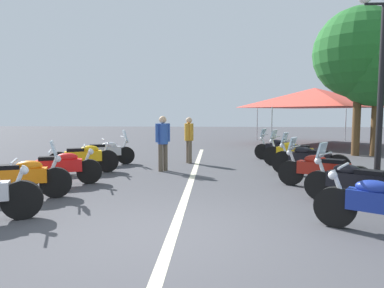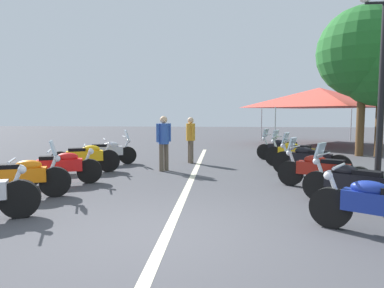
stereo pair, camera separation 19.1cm
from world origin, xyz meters
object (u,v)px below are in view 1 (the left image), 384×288
object	(u,v)px
motorcycle_right_row_1	(354,182)
roadside_tree_2	(359,53)
motorcycle_right_row_2	(322,170)
motorcycle_right_row_5	(280,149)
motorcycle_left_row_2	(60,167)
motorcycle_left_row_3	(84,158)
motorcycle_left_row_1	(21,178)
motorcycle_right_row_4	(293,153)
motorcycle_left_row_4	(105,152)
roadside_tree_0	(378,61)
street_lamp_twin_globe	(383,53)
event_tent	(315,98)
bystander_0	(163,139)
bystander_1	(189,136)
motorcycle_right_row_3	(308,160)

from	to	relation	value
motorcycle_right_row_1	roadside_tree_2	xyz separation A→B (m)	(8.05, -3.25, 3.79)
motorcycle_right_row_2	motorcycle_right_row_5	bearing A→B (deg)	-57.91
motorcycle_left_row_2	motorcycle_left_row_3	xyz separation A→B (m)	(1.67, 0.05, 0.02)
motorcycle_right_row_2	motorcycle_left_row_3	bearing A→B (deg)	17.02
motorcycle_left_row_1	motorcycle_right_row_5	size ratio (longest dim) A/B	1.03
motorcycle_right_row_4	motorcycle_left_row_4	bearing A→B (deg)	32.86
motorcycle_right_row_1	motorcycle_right_row_2	bearing A→B (deg)	-45.57
motorcycle_left_row_4	motorcycle_right_row_1	bearing A→B (deg)	-61.56
motorcycle_right_row_5	roadside_tree_0	distance (m)	5.66
street_lamp_twin_globe	roadside_tree_2	bearing A→B (deg)	-18.04
motorcycle_left_row_1	event_tent	world-z (taller)	event_tent
street_lamp_twin_globe	motorcycle_left_row_3	bearing A→B (deg)	78.68
motorcycle_right_row_5	bystander_0	size ratio (longest dim) A/B	1.10
motorcycle_right_row_5	roadside_tree_0	size ratio (longest dim) A/B	0.32
motorcycle_right_row_1	motorcycle_left_row_1	bearing A→B (deg)	37.73
motorcycle_left_row_1	street_lamp_twin_globe	distance (m)	8.38
motorcycle_left_row_1	roadside_tree_0	bearing A→B (deg)	14.73
motorcycle_right_row_5	roadside_tree_2	distance (m)	5.46
motorcycle_left_row_2	roadside_tree_2	bearing A→B (deg)	12.91
event_tent	motorcycle_right_row_5	bearing A→B (deg)	155.09
motorcycle_right_row_2	motorcycle_right_row_1	bearing A→B (deg)	128.24
bystander_0	bystander_1	world-z (taller)	bystander_0
motorcycle_left_row_2	motorcycle_right_row_2	distance (m)	6.32
motorcycle_left_row_4	motorcycle_right_row_2	size ratio (longest dim) A/B	1.02
motorcycle_right_row_3	bystander_0	bearing A→B (deg)	20.79
bystander_1	event_tent	distance (m)	10.16
motorcycle_left_row_4	motorcycle_right_row_1	xyz separation A→B (m)	(-4.71, -6.43, -0.00)
motorcycle_right_row_3	roadside_tree_0	world-z (taller)	roadside_tree_0
roadside_tree_2	event_tent	xyz separation A→B (m)	(4.94, 0.33, -1.60)
motorcycle_left_row_4	motorcycle_right_row_4	size ratio (longest dim) A/B	1.02
motorcycle_right_row_4	bystander_0	size ratio (longest dim) A/B	1.11
motorcycle_left_row_3	motorcycle_right_row_5	bearing A→B (deg)	2.25
motorcycle_left_row_2	motorcycle_right_row_2	world-z (taller)	motorcycle_right_row_2
roadside_tree_2	event_tent	distance (m)	5.21
motorcycle_left_row_1	event_tent	size ratio (longest dim) A/B	0.31
motorcycle_left_row_2	roadside_tree_2	size ratio (longest dim) A/B	0.32
motorcycle_left_row_1	event_tent	xyz separation A→B (m)	(13.00, -9.56, 2.18)
motorcycle_left_row_2	motorcycle_right_row_4	size ratio (longest dim) A/B	1.03
motorcycle_left_row_3	roadside_tree_0	size ratio (longest dim) A/B	0.33
bystander_0	motorcycle_right_row_2	bearing A→B (deg)	-162.50
street_lamp_twin_globe	bystander_1	distance (m)	6.48
motorcycle_right_row_5	motorcycle_left_row_2	bearing A→B (deg)	67.77
motorcycle_left_row_3	motorcycle_right_row_4	xyz separation A→B (m)	(1.53, -6.44, 0.01)
bystander_0	motorcycle_left_row_1	bearing A→B (deg)	103.12
roadside_tree_0	motorcycle_left_row_2	bearing A→B (deg)	121.79
motorcycle_left_row_2	motorcycle_left_row_4	size ratio (longest dim) A/B	1.00
motorcycle_right_row_4	street_lamp_twin_globe	world-z (taller)	street_lamp_twin_globe
motorcycle_right_row_5	bystander_1	bearing A→B (deg)	44.29
roadside_tree_0	roadside_tree_2	size ratio (longest dim) A/B	0.94
street_lamp_twin_globe	roadside_tree_2	world-z (taller)	roadside_tree_2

